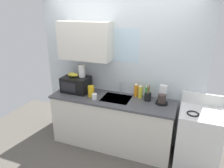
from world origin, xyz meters
TOP-DOWN VIEW (x-y plane):
  - kitchen_wall_assembly at (-0.10, 0.31)m, footprint 2.83×0.42m
  - counter_unit at (0.00, 0.00)m, footprint 2.06×0.63m
  - sink_faucet at (0.07, 0.24)m, footprint 0.03×0.03m
  - stove_range at (1.38, 0.00)m, footprint 0.60×0.60m
  - microwave at (-0.70, 0.05)m, footprint 0.46×0.35m
  - banana_bunch at (-0.75, 0.05)m, footprint 0.20×0.11m
  - paper_towel_roll at (-0.60, 0.10)m, footprint 0.11×0.11m
  - coffee_maker at (0.80, 0.11)m, footprint 0.19×0.21m
  - dish_soap_bottle_orange at (0.35, 0.21)m, footprint 0.06×0.06m
  - dish_soap_bottle_yellow at (0.43, 0.17)m, footprint 0.07×0.07m
  - dish_soap_bottle_green at (0.55, 0.16)m, footprint 0.06×0.06m
  - cereal_canister at (-0.36, -0.05)m, footprint 0.10×0.10m
  - mug_white at (-0.25, -0.14)m, footprint 0.08×0.08m
  - utensil_crock at (0.57, 0.12)m, footprint 0.11×0.11m

SIDE VIEW (x-z plane):
  - stove_range at x=1.38m, z-range -0.08..1.00m
  - counter_unit at x=0.00m, z-range 0.01..0.91m
  - mug_white at x=-0.25m, z-range 0.90..0.99m
  - utensil_crock at x=0.57m, z-range 0.83..1.11m
  - cereal_canister at x=-0.36m, z-range 0.90..1.08m
  - coffee_maker at x=0.80m, z-range 0.86..1.14m
  - sink_faucet at x=0.07m, z-range 0.90..1.11m
  - dish_soap_bottle_yellow at x=0.43m, z-range 0.89..1.13m
  - dish_soap_bottle_orange at x=0.35m, z-range 0.89..1.13m
  - dish_soap_bottle_green at x=0.55m, z-range 0.89..1.14m
  - microwave at x=-0.70m, z-range 0.90..1.17m
  - banana_bunch at x=-0.75m, z-range 1.17..1.24m
  - paper_towel_roll at x=-0.60m, z-range 1.17..1.39m
  - kitchen_wall_assembly at x=-0.10m, z-range 0.11..2.61m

